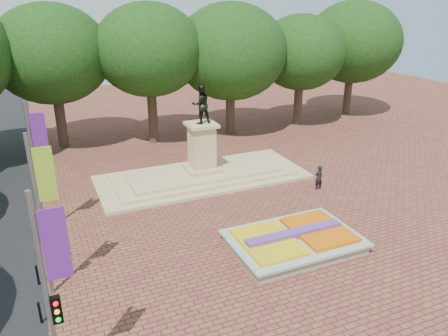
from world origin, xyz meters
The scene contains 7 objects.
ground centered at (0.00, 0.00, 0.00)m, with size 90.00×90.00×0.00m, color brown.
flower_bed centered at (1.03, -2.00, 0.38)m, with size 6.30×4.30×0.91m.
monument centered at (0.00, 8.00, 0.88)m, with size 14.00×6.00×6.40m.
tree_row_back centered at (2.33, 18.00, 6.67)m, with size 44.80×8.80×10.43m.
banner_poles centered at (-10.08, -1.31, 3.88)m, with size 0.88×11.17×7.00m.
bollard_row centered at (-10.70, -1.50, 0.53)m, with size 0.12×13.12×0.98m.
pedestrian centered at (6.19, 3.37, 0.81)m, with size 0.59×0.39×1.61m, color black.
Camera 1 is at (-9.67, -17.75, 11.60)m, focal length 35.00 mm.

